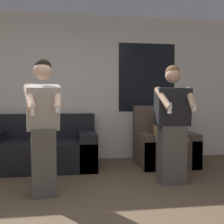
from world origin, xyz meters
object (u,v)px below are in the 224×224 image
armchair (164,145)px  person_left (43,127)px  couch (42,149)px  person_right (172,125)px

armchair → person_left: 2.33m
person_left → couch: bearing=97.9°
couch → person_right: (1.84, -1.11, 0.49)m
person_left → armchair: bearing=33.7°
person_left → person_right: size_ratio=1.00×
armchair → person_left: size_ratio=0.64×
armchair → person_right: 1.15m
couch → person_right: person_right is taller
couch → person_left: size_ratio=1.13×
armchair → person_left: bearing=-146.3°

